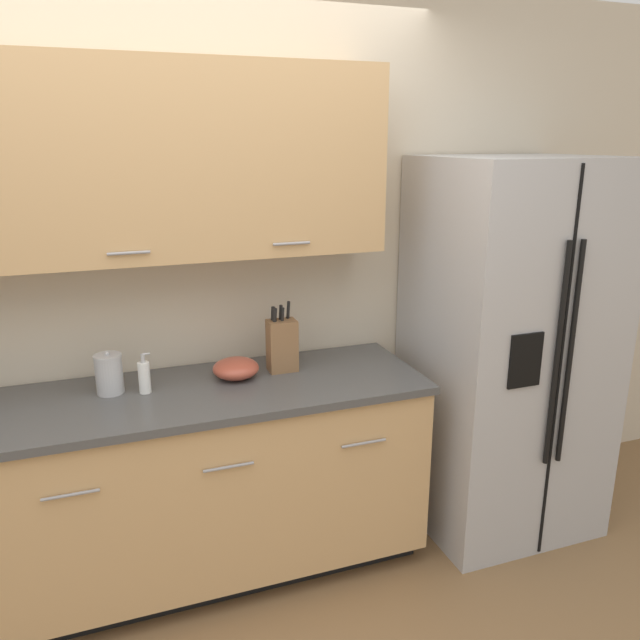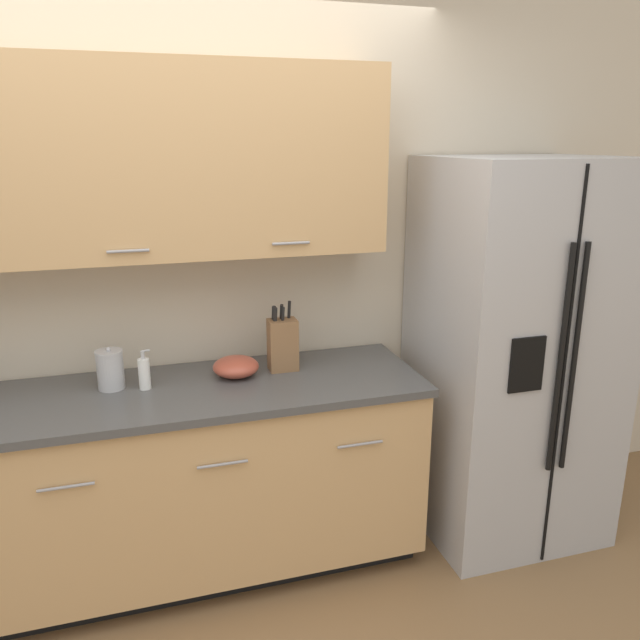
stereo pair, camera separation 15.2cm
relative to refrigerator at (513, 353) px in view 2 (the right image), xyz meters
The scene contains 7 objects.
wall_back 1.74m from the refrigerator, 167.65° to the left, with size 10.00×0.39×2.60m.
counter_unit 1.81m from the refrigerator, behind, with size 2.42×0.64×0.90m.
refrigerator is the anchor object (origin of this frame).
knife_block 1.13m from the refrigerator, behind, with size 0.13×0.09×0.32m.
soap_dispenser 1.73m from the refrigerator, behind, with size 0.05×0.05×0.17m.
steel_canister 1.87m from the refrigerator, behind, with size 0.11×0.11×0.18m.
mixing_bowl 1.34m from the refrigerator, behind, with size 0.20×0.20×0.09m.
Camera 2 is at (-0.16, -1.68, 1.92)m, focal length 35.00 mm.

